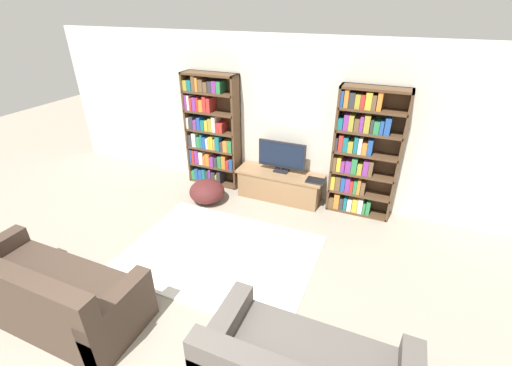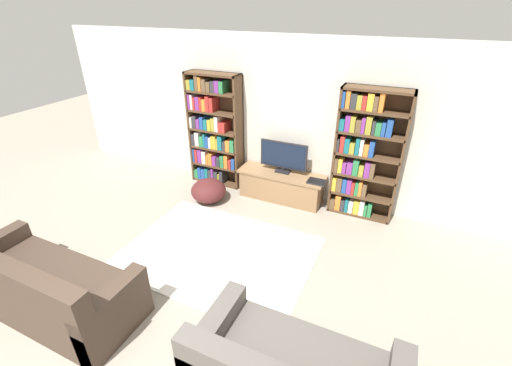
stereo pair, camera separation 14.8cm
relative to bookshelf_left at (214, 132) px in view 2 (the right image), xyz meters
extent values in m
cube|color=silver|center=(1.24, 0.18, 0.33)|extent=(8.80, 0.06, 2.60)
cube|color=#513823|center=(-0.42, -0.02, 0.03)|extent=(0.04, 0.30, 1.99)
cube|color=#513823|center=(0.51, -0.02, 0.03)|extent=(0.04, 0.30, 1.99)
cube|color=#513823|center=(0.04, 0.12, 0.03)|extent=(0.96, 0.04, 1.99)
cube|color=#513823|center=(0.04, -0.02, 1.00)|extent=(0.96, 0.30, 0.04)
cube|color=#513823|center=(0.04, -0.02, -0.95)|extent=(0.93, 0.30, 0.04)
cube|color=#2D7F47|center=(-0.36, -0.03, -0.85)|extent=(0.08, 0.24, 0.16)
cube|color=#234C99|center=(-0.29, -0.03, -0.82)|extent=(0.06, 0.24, 0.21)
cube|color=#234C99|center=(-0.21, -0.03, -0.83)|extent=(0.08, 0.24, 0.20)
cube|color=#196B75|center=(-0.14, -0.03, -0.82)|extent=(0.06, 0.24, 0.22)
cube|color=#333338|center=(-0.07, -0.03, -0.82)|extent=(0.06, 0.24, 0.21)
cube|color=#7F338C|center=(-0.01, -0.03, -0.80)|extent=(0.04, 0.24, 0.25)
cube|color=#333338|center=(0.06, -0.03, -0.83)|extent=(0.07, 0.24, 0.20)
cube|color=#9E9333|center=(0.12, -0.03, -0.85)|extent=(0.04, 0.24, 0.16)
cube|color=#333338|center=(0.18, -0.03, -0.81)|extent=(0.07, 0.24, 0.23)
cube|color=#513823|center=(0.04, -0.02, -0.62)|extent=(0.93, 0.30, 0.04)
cube|color=#234C99|center=(-0.38, -0.03, -0.47)|extent=(0.04, 0.24, 0.25)
cube|color=#B72D28|center=(-0.33, -0.03, -0.47)|extent=(0.05, 0.24, 0.25)
cube|color=#7F338C|center=(-0.26, -0.03, -0.47)|extent=(0.08, 0.24, 0.26)
cube|color=silver|center=(-0.17, -0.03, -0.48)|extent=(0.08, 0.24, 0.24)
cube|color=orange|center=(-0.10, -0.03, -0.51)|extent=(0.04, 0.24, 0.17)
cube|color=orange|center=(-0.04, -0.03, -0.49)|extent=(0.08, 0.24, 0.22)
cube|color=#7F338C|center=(0.05, -0.03, -0.51)|extent=(0.08, 0.24, 0.17)
cube|color=#333338|center=(0.13, -0.03, -0.51)|extent=(0.07, 0.24, 0.17)
cube|color=#2D7F47|center=(0.21, -0.03, -0.49)|extent=(0.07, 0.24, 0.21)
cube|color=orange|center=(0.29, -0.03, -0.48)|extent=(0.07, 0.24, 0.23)
cube|color=#B72D28|center=(0.37, -0.03, -0.52)|extent=(0.05, 0.24, 0.16)
cube|color=#234C99|center=(0.43, -0.03, -0.50)|extent=(0.07, 0.24, 0.19)
cube|color=#513823|center=(0.04, -0.02, -0.28)|extent=(0.93, 0.30, 0.04)
cube|color=#333338|center=(-0.37, -0.03, -0.16)|extent=(0.07, 0.24, 0.21)
cube|color=silver|center=(-0.28, -0.03, -0.14)|extent=(0.08, 0.24, 0.25)
cube|color=#2D7F47|center=(-0.19, -0.03, -0.17)|extent=(0.08, 0.24, 0.19)
cube|color=#196B75|center=(-0.13, -0.03, -0.15)|extent=(0.04, 0.24, 0.24)
cube|color=#234C99|center=(-0.08, -0.03, -0.17)|extent=(0.06, 0.24, 0.20)
cube|color=silver|center=(-0.02, -0.03, -0.17)|extent=(0.04, 0.24, 0.19)
cube|color=gold|center=(0.03, -0.03, -0.15)|extent=(0.04, 0.24, 0.23)
cube|color=gold|center=(0.08, -0.03, -0.15)|extent=(0.05, 0.24, 0.24)
cube|color=#9E9333|center=(0.12, -0.03, -0.17)|extent=(0.04, 0.24, 0.20)
cube|color=#196B75|center=(0.19, -0.03, -0.14)|extent=(0.08, 0.24, 0.25)
cube|color=#333338|center=(0.26, -0.03, -0.19)|extent=(0.05, 0.24, 0.16)
cube|color=orange|center=(0.34, -0.03, -0.17)|extent=(0.08, 0.24, 0.19)
cube|color=#2D7F47|center=(0.43, -0.03, -0.16)|extent=(0.08, 0.24, 0.21)
cube|color=#513823|center=(0.04, -0.02, 0.05)|extent=(0.93, 0.30, 0.04)
cube|color=silver|center=(-0.38, -0.03, 0.16)|extent=(0.04, 0.24, 0.19)
cube|color=#333338|center=(-0.31, -0.03, 0.17)|extent=(0.08, 0.24, 0.21)
cube|color=#7F338C|center=(-0.24, -0.03, 0.15)|extent=(0.06, 0.24, 0.16)
cube|color=#234C99|center=(-0.16, -0.03, 0.17)|extent=(0.07, 0.24, 0.21)
cube|color=#196B75|center=(-0.09, -0.03, 0.15)|extent=(0.07, 0.24, 0.18)
cube|color=gold|center=(-0.01, -0.03, 0.15)|extent=(0.06, 0.24, 0.18)
cube|color=#9E9333|center=(0.07, -0.03, 0.18)|extent=(0.07, 0.24, 0.22)
cube|color=silver|center=(0.14, -0.03, 0.19)|extent=(0.07, 0.24, 0.26)
cube|color=#B72D28|center=(0.20, -0.03, 0.15)|extent=(0.05, 0.24, 0.16)
cube|color=#B72D28|center=(0.27, -0.03, 0.15)|extent=(0.07, 0.24, 0.17)
cube|color=#513823|center=(0.04, -0.02, 0.38)|extent=(0.93, 0.30, 0.04)
cube|color=#7F338C|center=(-0.38, -0.03, 0.52)|extent=(0.05, 0.24, 0.26)
cube|color=silver|center=(-0.33, -0.03, 0.52)|extent=(0.04, 0.24, 0.25)
cube|color=#B72D28|center=(-0.28, -0.03, 0.50)|extent=(0.04, 0.24, 0.21)
cube|color=#7F338C|center=(-0.22, -0.03, 0.51)|extent=(0.07, 0.24, 0.23)
cube|color=#B72D28|center=(-0.15, -0.03, 0.51)|extent=(0.04, 0.24, 0.23)
cube|color=orange|center=(-0.09, -0.03, 0.49)|extent=(0.07, 0.24, 0.20)
cube|color=#B72D28|center=(-0.02, -0.03, 0.52)|extent=(0.07, 0.24, 0.26)
cube|color=#B72D28|center=(0.06, -0.03, 0.51)|extent=(0.07, 0.24, 0.24)
cube|color=#513823|center=(0.04, -0.02, 0.71)|extent=(0.93, 0.30, 0.04)
cube|color=#9E9333|center=(-0.36, -0.03, 0.81)|extent=(0.08, 0.24, 0.16)
cube|color=#196B75|center=(-0.28, -0.03, 0.81)|extent=(0.08, 0.24, 0.17)
cube|color=brown|center=(-0.20, -0.03, 0.85)|extent=(0.06, 0.24, 0.25)
cube|color=orange|center=(-0.14, -0.03, 0.84)|extent=(0.05, 0.24, 0.22)
cube|color=brown|center=(-0.07, -0.03, 0.83)|extent=(0.08, 0.24, 0.20)
cube|color=brown|center=(0.02, -0.03, 0.81)|extent=(0.07, 0.24, 0.16)
cube|color=#333338|center=(0.10, -0.03, 0.82)|extent=(0.07, 0.24, 0.18)
cube|color=#7F338C|center=(0.18, -0.03, 0.82)|extent=(0.08, 0.24, 0.19)
cube|color=#2D7F47|center=(0.26, -0.03, 0.82)|extent=(0.07, 0.24, 0.19)
cube|color=#513823|center=(2.18, -0.02, 0.03)|extent=(0.04, 0.30, 1.99)
cube|color=#513823|center=(3.11, -0.02, 0.03)|extent=(0.04, 0.30, 1.99)
cube|color=#513823|center=(2.64, 0.12, 0.03)|extent=(0.96, 0.04, 1.99)
cube|color=#513823|center=(2.64, -0.02, 1.00)|extent=(0.96, 0.30, 0.04)
cube|color=#513823|center=(2.64, -0.02, -0.95)|extent=(0.93, 0.30, 0.04)
cube|color=brown|center=(2.24, -0.03, -0.85)|extent=(0.08, 0.24, 0.16)
cube|color=orange|center=(2.32, -0.03, -0.80)|extent=(0.08, 0.24, 0.26)
cube|color=#333338|center=(2.40, -0.03, -0.84)|extent=(0.06, 0.24, 0.18)
cube|color=#196B75|center=(2.46, -0.03, -0.83)|extent=(0.05, 0.24, 0.21)
cube|color=silver|center=(2.53, -0.03, -0.83)|extent=(0.07, 0.24, 0.20)
cube|color=gold|center=(2.61, -0.03, -0.82)|extent=(0.08, 0.24, 0.22)
cube|color=silver|center=(2.69, -0.03, -0.81)|extent=(0.07, 0.24, 0.24)
cube|color=#2D7F47|center=(2.75, -0.03, -0.84)|extent=(0.04, 0.24, 0.17)
cube|color=#2D7F47|center=(2.81, -0.03, -0.82)|extent=(0.06, 0.24, 0.22)
cube|color=#513823|center=(2.64, -0.02, -0.62)|extent=(0.93, 0.30, 0.04)
cube|color=gold|center=(2.23, -0.03, -0.49)|extent=(0.06, 0.24, 0.22)
cube|color=brown|center=(2.31, -0.03, -0.48)|extent=(0.08, 0.24, 0.23)
cube|color=#234C99|center=(2.38, -0.03, -0.48)|extent=(0.06, 0.24, 0.23)
cube|color=#7F338C|center=(2.46, -0.03, -0.48)|extent=(0.07, 0.24, 0.23)
cube|color=#B72D28|center=(2.52, -0.03, -0.50)|extent=(0.05, 0.24, 0.19)
cube|color=#2D7F47|center=(2.57, -0.03, -0.49)|extent=(0.05, 0.24, 0.21)
cube|color=orange|center=(2.63, -0.03, -0.48)|extent=(0.05, 0.24, 0.23)
cube|color=brown|center=(2.69, -0.03, -0.50)|extent=(0.06, 0.24, 0.20)
cube|color=#513823|center=(2.64, -0.02, -0.28)|extent=(0.93, 0.30, 0.04)
cube|color=brown|center=(2.22, -0.03, -0.16)|extent=(0.05, 0.24, 0.21)
cube|color=gold|center=(2.28, -0.03, -0.16)|extent=(0.06, 0.24, 0.22)
cube|color=#7F338C|center=(2.35, -0.03, -0.18)|extent=(0.05, 0.24, 0.16)
cube|color=#7F338C|center=(2.42, -0.03, -0.18)|extent=(0.08, 0.24, 0.18)
cube|color=#2D7F47|center=(2.51, -0.03, -0.15)|extent=(0.08, 0.24, 0.24)
cube|color=#9E9333|center=(2.60, -0.03, -0.18)|extent=(0.07, 0.24, 0.17)
cube|color=#7F338C|center=(2.68, -0.03, -0.15)|extent=(0.08, 0.24, 0.23)
cube|color=brown|center=(2.75, -0.03, -0.15)|extent=(0.06, 0.24, 0.24)
cube|color=#513823|center=(2.64, -0.02, 0.05)|extent=(0.93, 0.30, 0.04)
cube|color=#333338|center=(2.21, -0.03, 0.16)|extent=(0.04, 0.24, 0.19)
cube|color=#B72D28|center=(2.27, -0.03, 0.19)|extent=(0.06, 0.24, 0.25)
cube|color=#196B75|center=(2.34, -0.03, 0.17)|extent=(0.07, 0.24, 0.22)
cube|color=#9E9333|center=(2.42, -0.03, 0.15)|extent=(0.07, 0.24, 0.16)
cube|color=#196B75|center=(2.49, -0.03, 0.19)|extent=(0.05, 0.24, 0.25)
cube|color=silver|center=(2.55, -0.03, 0.18)|extent=(0.05, 0.24, 0.24)
cube|color=orange|center=(2.62, -0.03, 0.15)|extent=(0.07, 0.24, 0.17)
cube|color=#234C99|center=(2.69, -0.03, 0.18)|extent=(0.07, 0.24, 0.23)
cube|color=#513823|center=(2.64, -0.02, 0.38)|extent=(0.93, 0.30, 0.04)
cube|color=#196B75|center=(2.23, -0.03, 0.48)|extent=(0.07, 0.24, 0.16)
cube|color=#7F338C|center=(2.31, -0.03, 0.51)|extent=(0.07, 0.24, 0.23)
cube|color=#9E9333|center=(2.38, -0.03, 0.51)|extent=(0.07, 0.24, 0.23)
cube|color=brown|center=(2.46, -0.03, 0.49)|extent=(0.07, 0.24, 0.18)
cube|color=#7F338C|center=(2.53, -0.03, 0.51)|extent=(0.05, 0.24, 0.23)
cube|color=#9E9333|center=(2.60, -0.03, 0.52)|extent=(0.08, 0.24, 0.25)
cube|color=#333338|center=(2.67, -0.03, 0.49)|extent=(0.04, 0.24, 0.19)
cube|color=#2D7F47|center=(2.73, -0.03, 0.48)|extent=(0.08, 0.24, 0.18)
cube|color=#234C99|center=(2.80, -0.03, 0.49)|extent=(0.05, 0.24, 0.19)
cube|color=#234C99|center=(2.87, -0.03, 0.52)|extent=(0.08, 0.24, 0.25)
cube|color=#513823|center=(2.64, -0.02, 0.71)|extent=(0.93, 0.30, 0.04)
cube|color=#234C99|center=(2.22, -0.03, 0.84)|extent=(0.04, 0.24, 0.23)
cube|color=orange|center=(2.28, -0.03, 0.85)|extent=(0.06, 0.24, 0.25)
cube|color=#333338|center=(2.35, -0.03, 0.83)|extent=(0.08, 0.24, 0.21)
cube|color=#9E9333|center=(2.43, -0.03, 0.83)|extent=(0.07, 0.24, 0.20)
cube|color=#B72D28|center=(2.50, -0.03, 0.83)|extent=(0.06, 0.24, 0.20)
cube|color=gold|center=(2.57, -0.03, 0.85)|extent=(0.08, 0.24, 0.24)
cube|color=brown|center=(2.65, -0.03, 0.83)|extent=(0.06, 0.24, 0.21)
cube|color=orange|center=(2.72, -0.03, 0.85)|extent=(0.06, 0.24, 0.25)
cube|color=#8E6B47|center=(1.34, -0.11, -0.74)|extent=(1.37, 0.44, 0.45)
cube|color=#8E6B47|center=(1.34, -0.11, -0.50)|extent=(1.46, 0.46, 0.04)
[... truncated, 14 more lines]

